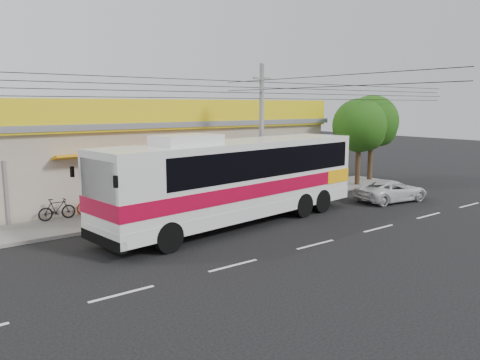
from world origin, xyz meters
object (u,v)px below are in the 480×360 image
object	(u,v)px
tree_near	(361,127)
tree_far	(373,123)
white_car	(392,191)
utility_pole	(262,89)
coach_bus	(241,175)
motorbike_dark	(57,209)
motorbike_red	(98,204)

from	to	relation	value
tree_near	tree_far	world-z (taller)	tree_far
white_car	tree_near	distance (m)	5.93
tree_near	tree_far	xyz separation A→B (m)	(2.43, 0.85, 0.17)
utility_pole	tree_near	world-z (taller)	utility_pole
coach_bus	white_car	bearing A→B (deg)	-13.98
utility_pole	motorbike_dark	bearing A→B (deg)	163.41
motorbike_red	coach_bus	bearing A→B (deg)	-126.74
coach_bus	utility_pole	distance (m)	5.48
motorbike_dark	utility_pole	bearing A→B (deg)	-105.35
motorbike_red	motorbike_dark	size ratio (longest dim) A/B	1.17
motorbike_red	utility_pole	xyz separation A→B (m)	(7.90, -2.93, 5.53)
motorbike_dark	white_car	bearing A→B (deg)	-109.80
white_car	utility_pole	bearing A→B (deg)	71.84
tree_far	motorbike_red	bearing A→B (deg)	176.24
motorbike_red	white_car	bearing A→B (deg)	-103.33
coach_bus	tree_near	size ratio (longest dim) A/B	2.38
utility_pole	tree_far	distance (m)	11.92
coach_bus	white_car	xyz separation A→B (m)	(9.84, -1.22, -1.65)
utility_pole	tree_near	bearing A→B (deg)	4.93
coach_bus	motorbike_red	distance (m)	7.24
motorbike_red	tree_near	distance (m)	17.55
coach_bus	tree_near	world-z (taller)	tree_near
tree_near	tree_far	size ratio (longest dim) A/B	0.96
motorbike_red	utility_pole	world-z (taller)	utility_pole
utility_pole	tree_near	size ratio (longest dim) A/B	5.82
motorbike_red	white_car	world-z (taller)	white_car
motorbike_red	motorbike_dark	world-z (taller)	motorbike_red
motorbike_dark	white_car	world-z (taller)	white_car
utility_pole	white_car	bearing A→B (deg)	-27.03
tree_near	utility_pole	bearing A→B (deg)	-175.07
white_car	utility_pole	world-z (taller)	utility_pole
motorbike_red	tree_near	bearing A→B (deg)	-86.93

